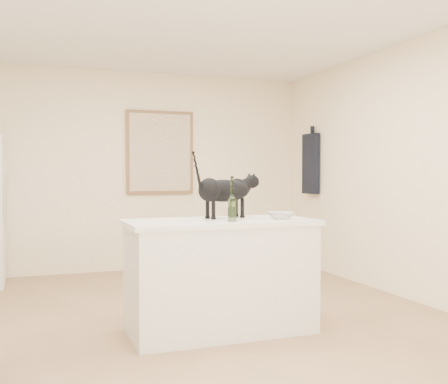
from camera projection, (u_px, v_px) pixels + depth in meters
The scene contains 13 objects.
floor at pixel (201, 326), 4.39m from camera, with size 5.50×5.50×0.00m, color tan.
ceiling at pixel (200, 11), 4.30m from camera, with size 5.50×5.50×0.00m, color white.
wall_back at pixel (137, 171), 6.93m from camera, with size 4.50×4.50×0.00m, color #F9E6C1.
wall_right at pixel (421, 170), 5.12m from camera, with size 5.50×5.50×0.00m, color #F9E6C1.
island_base at pixel (220, 278), 4.22m from camera, with size 1.44×0.67×0.86m, color white.
island_top at pixel (220, 222), 4.21m from camera, with size 1.50×0.70×0.04m, color white.
artwork_frame at pixel (160, 152), 6.99m from camera, with size 0.90×0.03×1.10m, color brown.
artwork_canvas at pixel (160, 152), 6.98m from camera, with size 0.82×0.00×1.02m, color beige.
hanging_garment at pixel (311, 164), 7.02m from camera, with size 0.08×0.34×0.80m, color black.
black_cat at pixel (224, 194), 4.35m from camera, with size 0.58×0.17×0.41m, color black, non-canonical shape.
wine_bottle at pixel (232, 202), 4.08m from camera, with size 0.06×0.06×0.30m, color #336026.
glass_bowl at pixel (281, 216), 4.25m from camera, with size 0.24×0.24×0.06m, color white.
fridge_paper at pixel (4, 167), 6.09m from camera, with size 0.00×0.13×0.16m, color beige.
Camera 1 is at (-1.32, -4.15, 1.27)m, focal length 42.31 mm.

